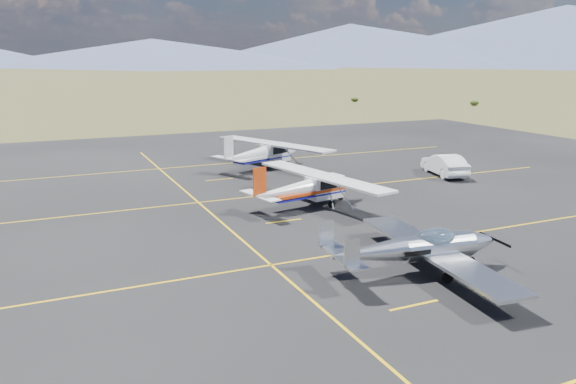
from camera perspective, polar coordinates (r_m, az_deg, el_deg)
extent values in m
plane|color=#383D1C|center=(24.22, 13.47, -6.71)|extent=(1600.00, 1600.00, 0.00)
cube|color=black|center=(29.75, 5.28, -2.56)|extent=(72.00, 72.00, 0.02)
cube|color=silver|center=(22.91, 14.68, -5.84)|extent=(2.54, 9.75, 0.13)
ellipsoid|color=#99BFD8|center=(22.75, 14.75, -4.62)|extent=(1.85, 1.18, 0.88)
cube|color=silver|center=(20.99, 5.53, -6.38)|extent=(1.08, 3.27, 0.06)
cube|color=silver|center=(19.76, 6.51, -6.22)|extent=(0.59, 0.12, 1.07)
cube|color=silver|center=(21.80, 3.93, -4.24)|extent=(0.59, 0.12, 1.07)
cylinder|color=black|center=(24.05, 18.05, -6.68)|extent=(0.37, 0.13, 0.36)
cylinder|color=black|center=(22.00, 15.93, -8.36)|extent=(0.44, 0.16, 0.43)
cylinder|color=black|center=(24.01, 12.50, -6.27)|extent=(0.44, 0.16, 0.43)
cube|color=white|center=(32.11, 3.75, 0.52)|extent=(2.24, 1.47, 1.27)
cube|color=white|center=(31.85, 3.51, 1.62)|extent=(3.49, 10.41, 0.13)
cube|color=black|center=(32.05, 3.76, 0.97)|extent=(1.70, 1.40, 0.52)
cube|color=#C33C10|center=(31.39, 2.03, 0.05)|extent=(4.82, 2.01, 0.17)
cube|color=#C33C10|center=(29.37, -2.89, 1.07)|extent=(0.80, 0.22, 1.50)
cube|color=white|center=(29.54, -2.88, -0.35)|extent=(1.29, 3.09, 0.06)
cylinder|color=black|center=(33.07, 5.36, -0.58)|extent=(0.35, 0.16, 0.34)
cylinder|color=black|center=(31.39, 4.47, -1.27)|extent=(0.43, 0.20, 0.41)
cylinder|color=black|center=(32.87, 2.26, -0.56)|extent=(0.43, 0.20, 0.41)
cube|color=silver|center=(43.17, -1.31, 4.02)|extent=(2.48, 1.92, 1.35)
cube|color=silver|center=(42.92, -1.50, 4.91)|extent=(5.71, 10.76, 0.14)
cube|color=black|center=(43.13, -1.31, 4.39)|extent=(1.94, 1.72, 0.55)
cube|color=silver|center=(42.28, -2.54, 3.67)|extent=(5.07, 3.02, 0.18)
cube|color=silver|center=(39.83, -6.07, 4.52)|extent=(0.81, 0.40, 1.60)
cube|color=silver|center=(39.96, -6.04, 3.39)|extent=(1.94, 3.25, 0.06)
cylinder|color=black|center=(44.25, -0.13, 3.12)|extent=(0.37, 0.23, 0.36)
cylinder|color=black|center=(42.39, -0.57, 2.70)|extent=(0.46, 0.29, 0.44)
cylinder|color=black|center=(43.84, -2.57, 3.05)|extent=(0.46, 0.29, 0.44)
imported|color=white|center=(41.41, 15.62, 2.70)|extent=(2.65, 4.88, 1.53)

